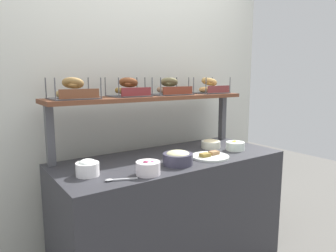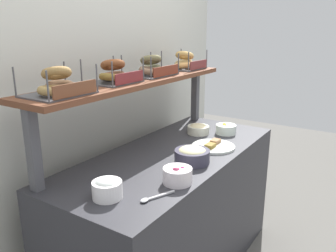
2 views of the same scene
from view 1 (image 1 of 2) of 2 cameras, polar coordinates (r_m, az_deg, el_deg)
name	(u,v)px [view 1 (image 1 of 2)]	position (r m, az deg, el deg)	size (l,w,h in m)	color
back_wall	(134,103)	(2.63, -6.31, 4.19)	(2.86, 0.06, 2.40)	beige
deli_counter	(171,212)	(2.37, 0.62, -15.80)	(1.66, 0.70, 0.85)	#2D2D33
shelf_riser_left	(50,136)	(2.11, -21.12, -1.70)	(0.05, 0.05, 0.40)	#4C4C51
shelf_riser_right	(222,118)	(2.88, 10.08, 1.53)	(0.05, 0.05, 0.40)	#4C4C51
upper_shelf	(151,98)	(2.38, -3.12, 5.29)	(1.62, 0.32, 0.03)	brown
bowl_tuna_salad	(178,158)	(2.03, 1.84, -5.89)	(0.20, 0.20, 0.10)	#393749
bowl_potato_salad	(211,144)	(2.53, 7.96, -3.26)	(0.16, 0.16, 0.07)	silver
bowl_beet_salad	(148,168)	(1.83, -3.74, -7.77)	(0.15, 0.15, 0.09)	white
bowl_cream_cheese	(87,168)	(1.87, -14.76, -7.48)	(0.14, 0.14, 0.10)	white
bowl_fruit_salad	(235,146)	(2.49, 12.39, -3.62)	(0.14, 0.14, 0.07)	white
serving_plate_white	(210,156)	(2.23, 7.80, -5.60)	(0.27, 0.27, 0.04)	white
serving_spoon_near_plate	(116,180)	(1.76, -9.64, -9.81)	(0.17, 0.08, 0.01)	#B7B7BC
bagel_basket_everything	(73,92)	(2.11, -17.22, 6.08)	(0.30, 0.25, 0.15)	#4C4C51
bagel_basket_cinnamon_raisin	(129,90)	(2.30, -7.35, 6.68)	(0.28, 0.26, 0.15)	#4C4C51
bagel_basket_poppy	(169,89)	(2.48, 0.25, 6.91)	(0.33, 0.25, 0.14)	#4C4C51
bagel_basket_sesame	(209,88)	(2.74, 7.68, 7.06)	(0.29, 0.26, 0.14)	#4C4C51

